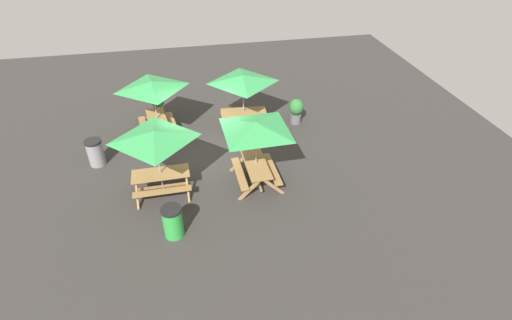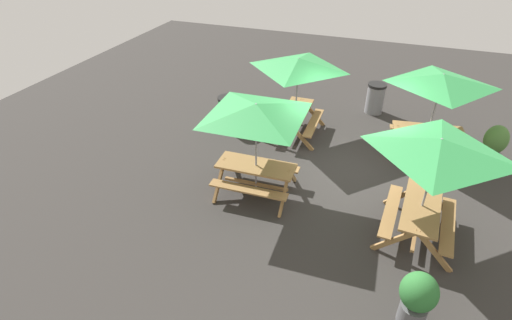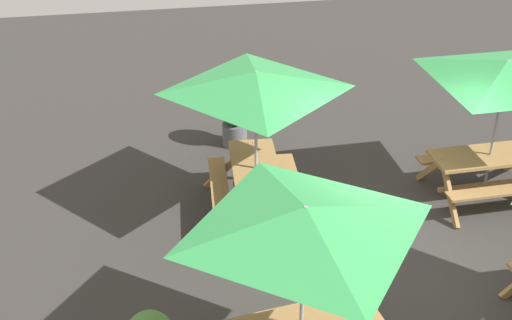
{
  "view_description": "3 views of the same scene",
  "coord_description": "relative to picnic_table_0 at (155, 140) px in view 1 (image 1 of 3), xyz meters",
  "views": [
    {
      "loc": [
        -0.58,
        -12.18,
        8.37
      ],
      "look_at": [
        1.52,
        -1.82,
        0.9
      ],
      "focal_mm": 28.0,
      "sensor_mm": 36.0,
      "label": 1
    },
    {
      "loc": [
        8.64,
        0.79,
        5.85
      ],
      "look_at": [
        1.52,
        -1.82,
        0.9
      ],
      "focal_mm": 28.0,
      "sensor_mm": 36.0,
      "label": 2
    },
    {
      "loc": [
        -7.19,
        3.37,
        6.08
      ],
      "look_at": [
        1.75,
        1.78,
        0.9
      ],
      "focal_mm": 50.0,
      "sensor_mm": 36.0,
      "label": 3
    }
  ],
  "objects": [
    {
      "name": "ground_plane",
      "position": [
        1.54,
        1.72,
        -1.99
      ],
      "size": [
        24.0,
        24.0,
        0.0
      ],
      "primitive_type": "plane",
      "color": "#33302D",
      "rests_on": "ground"
    },
    {
      "name": "picnic_table_1",
      "position": [
        3.29,
        3.5,
        0.0
      ],
      "size": [
        2.14,
        2.14,
        2.34
      ],
      "rotation": [
        0.0,
        0.0,
        -0.07
      ],
      "color": "olive",
      "rests_on": "ground"
    },
    {
      "name": "picnic_table_3",
      "position": [
        -0.1,
        3.62,
        0.0
      ],
      "size": [
        2.26,
        2.26,
        2.34
      ],
      "rotation": [
        0.0,
        0.0,
        1.71
      ],
      "color": "olive",
      "rests_on": "ground"
    },
    {
      "name": "picnic_table_0",
      "position": [
        0.0,
        0.0,
        0.0
      ],
      "size": [
        2.03,
        2.03,
        2.34
      ],
      "rotation": [
        0.0,
        0.0,
        0.02
      ],
      "color": "olive",
      "rests_on": "ground"
    },
    {
      "name": "trash_bin_gray",
      "position": [
        -2.27,
        2.05,
        -1.49
      ],
      "size": [
        0.59,
        0.59,
        0.98
      ],
      "color": "gray",
      "rests_on": "ground"
    },
    {
      "name": "potted_plant_1",
      "position": [
        -0.08,
        5.22,
        -1.34
      ],
      "size": [
        0.57,
        0.57,
        1.16
      ],
      "color": "#59595B",
      "rests_on": "ground"
    },
    {
      "name": "picnic_table_2",
      "position": [
        3.07,
        -0.1,
        0.0
      ],
      "size": [
        2.83,
        2.83,
        2.34
      ],
      "rotation": [
        0.0,
        0.0,
        1.6
      ],
      "color": "olive",
      "rests_on": "ground"
    },
    {
      "name": "potted_plant_0",
      "position": [
        5.49,
        3.5,
        -1.38
      ],
      "size": [
        0.59,
        0.59,
        1.07
      ],
      "color": "#59595B",
      "rests_on": "ground"
    },
    {
      "name": "trash_bin_green",
      "position": [
        0.29,
        -2.01,
        -1.49
      ],
      "size": [
        0.59,
        0.59,
        0.98
      ],
      "color": "green",
      "rests_on": "ground"
    }
  ]
}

